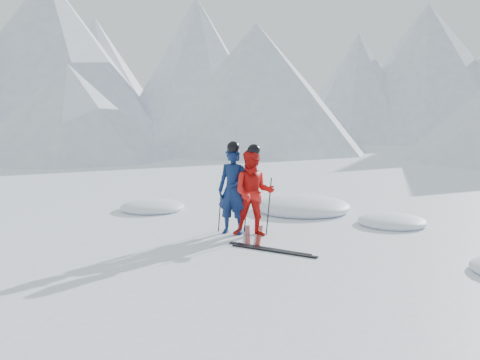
# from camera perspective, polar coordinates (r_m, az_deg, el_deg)

# --- Properties ---
(ground) EXTENTS (160.00, 160.00, 0.00)m
(ground) POSITION_cam_1_polar(r_m,az_deg,el_deg) (10.27, 8.34, -6.58)
(ground) COLOR white
(ground) RESTS_ON ground
(mountain_range) EXTENTS (106.15, 62.94, 15.53)m
(mountain_range) POSITION_cam_1_polar(r_m,az_deg,el_deg) (45.88, 15.56, 12.10)
(mountain_range) COLOR #B2BCD1
(mountain_range) RESTS_ON ground
(skier_blue) EXTENTS (0.75, 0.58, 1.82)m
(skier_blue) POSITION_cam_1_polar(r_m,az_deg,el_deg) (10.48, -0.76, -1.18)
(skier_blue) COLOR #0C1D49
(skier_blue) RESTS_ON ground
(skier_red) EXTENTS (0.92, 0.75, 1.77)m
(skier_red) POSITION_cam_1_polar(r_m,az_deg,el_deg) (10.30, 1.54, -1.46)
(skier_red) COLOR red
(skier_red) RESTS_ON ground
(pole_blue_left) EXTENTS (0.12, 0.09, 1.21)m
(pole_blue_left) POSITION_cam_1_polar(r_m,az_deg,el_deg) (10.72, -2.23, -2.64)
(pole_blue_left) COLOR black
(pole_blue_left) RESTS_ON ground
(pole_blue_right) EXTENTS (0.12, 0.07, 1.21)m
(pole_blue_right) POSITION_cam_1_polar(r_m,az_deg,el_deg) (10.74, 0.76, -2.62)
(pole_blue_right) COLOR black
(pole_blue_right) RESTS_ON ground
(pole_red_left) EXTENTS (0.12, 0.09, 1.18)m
(pole_red_left) POSITION_cam_1_polar(r_m,az_deg,el_deg) (10.63, 0.08, -2.81)
(pole_red_left) COLOR black
(pole_red_left) RESTS_ON ground
(pole_red_right) EXTENTS (0.12, 0.08, 1.18)m
(pole_red_right) POSITION_cam_1_polar(r_m,az_deg,el_deg) (10.47, 3.26, -2.97)
(pole_red_right) COLOR black
(pole_red_right) RESTS_ON ground
(ski_worn_left) EXTENTS (0.31, 1.70, 0.03)m
(ski_worn_left) POSITION_cam_1_polar(r_m,az_deg,el_deg) (10.48, 0.87, -6.16)
(ski_worn_left) COLOR black
(ski_worn_left) RESTS_ON ground
(ski_worn_right) EXTENTS (0.19, 1.70, 0.03)m
(ski_worn_right) POSITION_cam_1_polar(r_m,az_deg,el_deg) (10.45, 2.18, -6.19)
(ski_worn_right) COLOR black
(ski_worn_right) RESTS_ON ground
(ski_loose_a) EXTENTS (1.58, 0.80, 0.03)m
(ski_loose_a) POSITION_cam_1_polar(r_m,az_deg,el_deg) (9.40, 3.25, -7.71)
(ski_loose_a) COLOR black
(ski_loose_a) RESTS_ON ground
(ski_loose_b) EXTENTS (1.60, 0.75, 0.03)m
(ski_loose_b) POSITION_cam_1_polar(r_m,az_deg,el_deg) (9.24, 3.80, -7.96)
(ski_loose_b) COLOR black
(ski_loose_b) RESTS_ON ground
(snow_lumps) EXTENTS (8.78, 6.80, 0.54)m
(snow_lumps) POSITION_cam_1_polar(r_m,az_deg,el_deg) (12.55, 6.42, -4.08)
(snow_lumps) COLOR white
(snow_lumps) RESTS_ON ground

